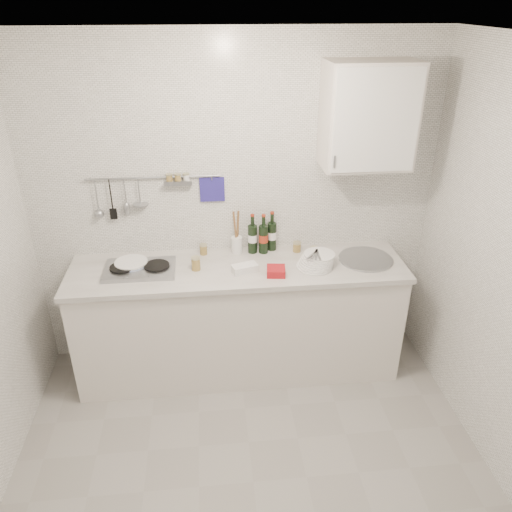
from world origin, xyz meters
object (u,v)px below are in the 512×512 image
(wall_cabinet, at_px, (368,116))
(utensil_crock, at_px, (237,243))
(plate_stack_hob, at_px, (130,265))
(plate_stack_sink, at_px, (317,261))
(wine_bottles, at_px, (263,233))

(wall_cabinet, bearing_deg, utensil_crock, 173.53)
(plate_stack_hob, relative_size, plate_stack_sink, 0.93)
(utensil_crock, bearing_deg, wall_cabinet, -6.47)
(wall_cabinet, distance_m, plate_stack_hob, 1.95)
(plate_stack_sink, height_order, wine_bottles, wine_bottles)
(wine_bottles, distance_m, utensil_crock, 0.21)
(utensil_crock, bearing_deg, wine_bottles, -0.55)
(wine_bottles, relative_size, utensil_crock, 0.89)
(wine_bottles, bearing_deg, wall_cabinet, -8.13)
(wall_cabinet, xyz_separation_m, plate_stack_hob, (-1.67, -0.07, -1.00))
(plate_stack_hob, bearing_deg, wall_cabinet, 2.42)
(plate_stack_sink, bearing_deg, wine_bottles, 142.11)
(wall_cabinet, bearing_deg, plate_stack_sink, -151.42)
(plate_stack_hob, distance_m, plate_stack_sink, 1.35)
(plate_stack_hob, xyz_separation_m, plate_stack_sink, (1.34, -0.11, 0.02))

